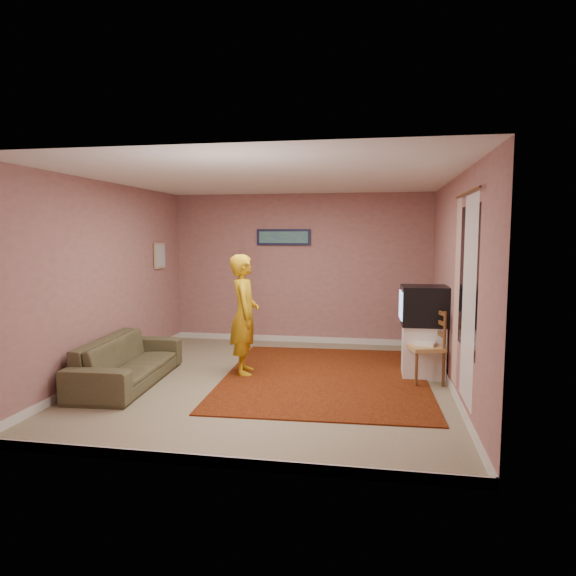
% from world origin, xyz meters
% --- Properties ---
extents(ground, '(5.00, 5.00, 0.00)m').
position_xyz_m(ground, '(0.00, 0.00, 0.00)').
color(ground, gray).
rests_on(ground, ground).
extents(wall_back, '(4.50, 0.02, 2.60)m').
position_xyz_m(wall_back, '(0.00, 2.50, 1.30)').
color(wall_back, '#A1706A').
rests_on(wall_back, ground).
extents(wall_front, '(4.50, 0.02, 2.60)m').
position_xyz_m(wall_front, '(0.00, -2.50, 1.30)').
color(wall_front, '#A1706A').
rests_on(wall_front, ground).
extents(wall_left, '(0.02, 5.00, 2.60)m').
position_xyz_m(wall_left, '(-2.25, 0.00, 1.30)').
color(wall_left, '#A1706A').
rests_on(wall_left, ground).
extents(wall_right, '(0.02, 5.00, 2.60)m').
position_xyz_m(wall_right, '(2.25, 0.00, 1.30)').
color(wall_right, '#A1706A').
rests_on(wall_right, ground).
extents(ceiling, '(4.50, 5.00, 0.02)m').
position_xyz_m(ceiling, '(0.00, 0.00, 2.60)').
color(ceiling, white).
rests_on(ceiling, wall_back).
extents(baseboard_back, '(4.50, 0.02, 0.10)m').
position_xyz_m(baseboard_back, '(0.00, 2.49, 0.05)').
color(baseboard_back, silver).
rests_on(baseboard_back, ground).
extents(baseboard_front, '(4.50, 0.02, 0.10)m').
position_xyz_m(baseboard_front, '(0.00, -2.49, 0.05)').
color(baseboard_front, silver).
rests_on(baseboard_front, ground).
extents(baseboard_left, '(0.02, 5.00, 0.10)m').
position_xyz_m(baseboard_left, '(-2.24, 0.00, 0.05)').
color(baseboard_left, silver).
rests_on(baseboard_left, ground).
extents(baseboard_right, '(0.02, 5.00, 0.10)m').
position_xyz_m(baseboard_right, '(2.24, 0.00, 0.05)').
color(baseboard_right, silver).
rests_on(baseboard_right, ground).
extents(window, '(0.01, 1.10, 1.50)m').
position_xyz_m(window, '(2.24, -0.90, 1.45)').
color(window, black).
rests_on(window, wall_right).
extents(curtain_sheer, '(0.01, 0.75, 2.10)m').
position_xyz_m(curtain_sheer, '(2.23, -1.05, 1.25)').
color(curtain_sheer, white).
rests_on(curtain_sheer, wall_right).
extents(curtain_floral, '(0.01, 0.35, 2.10)m').
position_xyz_m(curtain_floral, '(2.21, -0.35, 1.25)').
color(curtain_floral, silver).
rests_on(curtain_floral, wall_right).
extents(curtain_rod, '(0.02, 1.40, 0.02)m').
position_xyz_m(curtain_rod, '(2.20, -0.90, 2.32)').
color(curtain_rod, brown).
rests_on(curtain_rod, wall_right).
extents(picture_back, '(0.95, 0.04, 0.28)m').
position_xyz_m(picture_back, '(-0.30, 2.47, 1.85)').
color(picture_back, '#131535').
rests_on(picture_back, wall_back).
extents(picture_left, '(0.04, 0.38, 0.42)m').
position_xyz_m(picture_left, '(-2.22, 1.60, 1.55)').
color(picture_left, tan).
rests_on(picture_left, wall_left).
extents(area_rug, '(2.77, 3.41, 0.02)m').
position_xyz_m(area_rug, '(0.66, 0.31, 0.01)').
color(area_rug, '#330C05').
rests_on(area_rug, ground).
extents(tv_cabinet, '(0.55, 0.50, 0.70)m').
position_xyz_m(tv_cabinet, '(1.95, 0.61, 0.35)').
color(tv_cabinet, white).
rests_on(tv_cabinet, ground).
extents(crt_tv, '(0.63, 0.57, 0.52)m').
position_xyz_m(crt_tv, '(1.94, 0.61, 0.96)').
color(crt_tv, black).
rests_on(crt_tv, tv_cabinet).
extents(chair_a, '(0.47, 0.46, 0.46)m').
position_xyz_m(chair_a, '(1.99, 1.80, 0.52)').
color(chair_a, tan).
rests_on(chair_a, ground).
extents(dvd_player, '(0.42, 0.35, 0.06)m').
position_xyz_m(dvd_player, '(1.99, 1.80, 0.46)').
color(dvd_player, '#ACACB0').
rests_on(dvd_player, chair_a).
extents(blue_throw, '(0.39, 0.05, 0.41)m').
position_xyz_m(blue_throw, '(1.99, 1.99, 0.68)').
color(blue_throw, '#88AEDF').
rests_on(blue_throw, chair_a).
extents(chair_b, '(0.51, 0.52, 0.52)m').
position_xyz_m(chair_b, '(1.95, 0.30, 0.58)').
color(chair_b, tan).
rests_on(chair_b, ground).
extents(game_console, '(0.28, 0.23, 0.05)m').
position_xyz_m(game_console, '(1.95, 0.30, 0.51)').
color(game_console, white).
rests_on(game_console, chair_b).
extents(sofa, '(0.92, 2.05, 0.58)m').
position_xyz_m(sofa, '(-1.80, -0.38, 0.29)').
color(sofa, '#4B492D').
rests_on(sofa, ground).
extents(person, '(0.52, 0.67, 1.64)m').
position_xyz_m(person, '(-0.44, 0.31, 0.82)').
color(person, '#C59612').
rests_on(person, ground).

